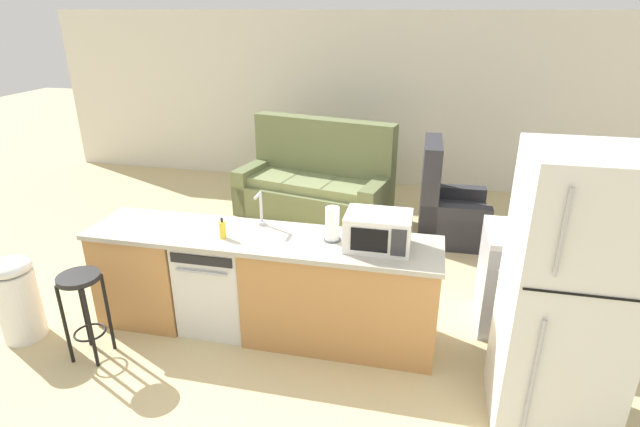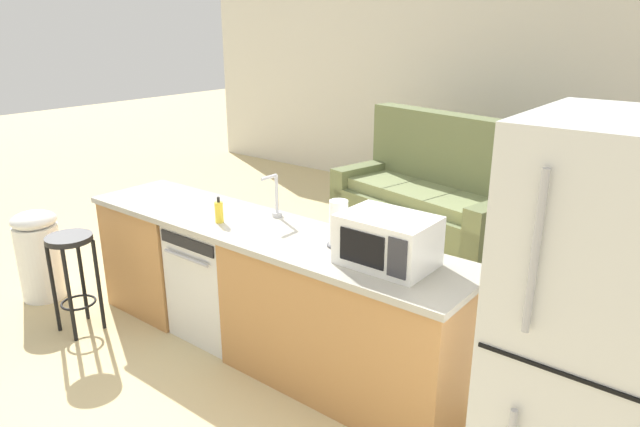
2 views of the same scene
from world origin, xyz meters
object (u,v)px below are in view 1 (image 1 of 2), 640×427
(microwave, at_px, (378,231))
(kettle, at_px, (518,228))
(stove_range, at_px, (527,280))
(paper_towel_roll, at_px, (332,224))
(armchair, at_px, (445,210))
(trash_bin, at_px, (17,298))
(couch, at_px, (317,186))
(bar_stool, at_px, (83,299))
(dishwasher, at_px, (219,282))
(soap_bottle, at_px, (223,230))
(refrigerator, at_px, (567,298))

(microwave, distance_m, kettle, 1.16)
(stove_range, xyz_separation_m, paper_towel_roll, (-1.61, -0.50, 0.59))
(stove_range, distance_m, kettle, 0.57)
(kettle, height_order, armchair, armchair)
(trash_bin, relative_size, armchair, 0.62)
(paper_towel_roll, relative_size, couch, 0.13)
(bar_stool, bearing_deg, kettle, 18.23)
(dishwasher, height_order, armchair, armchair)
(kettle, xyz_separation_m, couch, (-2.19, 2.29, -0.59))
(soap_bottle, xyz_separation_m, armchair, (1.82, 2.40, -0.62))
(paper_towel_roll, bearing_deg, bar_stool, -158.93)
(soap_bottle, height_order, trash_bin, soap_bottle)
(dishwasher, distance_m, refrigerator, 2.71)
(stove_range, height_order, paper_towel_roll, paper_towel_roll)
(microwave, relative_size, trash_bin, 0.68)
(stove_range, height_order, refrigerator, refrigerator)
(dishwasher, bearing_deg, trash_bin, -160.50)
(soap_bottle, height_order, bar_stool, soap_bottle)
(microwave, distance_m, trash_bin, 3.05)
(paper_towel_roll, height_order, kettle, paper_towel_roll)
(bar_stool, bearing_deg, dishwasher, 37.92)
(kettle, bearing_deg, paper_towel_roll, -165.50)
(paper_towel_roll, distance_m, kettle, 1.50)
(stove_range, height_order, armchair, armchair)
(couch, distance_m, armchair, 1.74)
(microwave, distance_m, armchair, 2.47)
(stove_range, height_order, microwave, microwave)
(paper_towel_roll, bearing_deg, soap_bottle, -170.06)
(bar_stool, bearing_deg, couch, 72.14)
(paper_towel_roll, bearing_deg, dishwasher, -177.18)
(microwave, height_order, trash_bin, microwave)
(trash_bin, distance_m, couch, 3.74)
(stove_range, height_order, soap_bottle, soap_bottle)
(refrigerator, distance_m, trash_bin, 4.21)
(soap_bottle, bearing_deg, refrigerator, -10.18)
(stove_range, xyz_separation_m, armchair, (-0.66, 1.75, -0.10))
(dishwasher, height_order, refrigerator, refrigerator)
(refrigerator, height_order, trash_bin, refrigerator)
(microwave, xyz_separation_m, trash_bin, (-2.93, -0.56, -0.66))
(stove_range, xyz_separation_m, soap_bottle, (-2.48, -0.65, 0.52))
(bar_stool, xyz_separation_m, couch, (1.09, 3.37, -0.14))
(soap_bottle, bearing_deg, kettle, 12.81)
(dishwasher, height_order, stove_range, stove_range)
(kettle, bearing_deg, stove_range, 37.16)
(refrigerator, distance_m, couch, 4.06)
(kettle, bearing_deg, dishwasher, -170.15)
(refrigerator, bearing_deg, soap_bottle, 169.82)
(stove_range, relative_size, bar_stool, 1.22)
(stove_range, relative_size, soap_bottle, 5.11)
(refrigerator, height_order, bar_stool, refrigerator)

